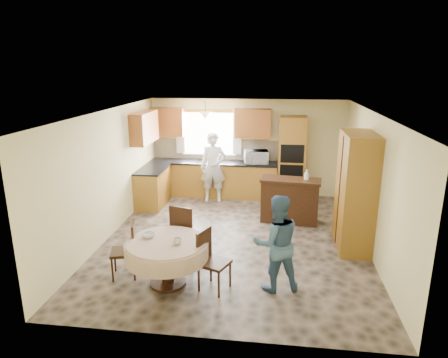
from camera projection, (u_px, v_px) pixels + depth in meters
name	position (u px, v px, depth m)	size (l,w,h in m)	color
floor	(235.00, 239.00, 7.88)	(5.00, 6.00, 0.01)	#715F4F
ceiling	(236.00, 112.00, 7.20)	(5.00, 6.00, 0.01)	white
wall_back	(247.00, 148.00, 10.40)	(5.00, 0.02, 2.50)	beige
wall_front	(209.00, 248.00, 4.68)	(5.00, 0.02, 2.50)	beige
wall_left	(109.00, 174.00, 7.85)	(0.02, 6.00, 2.50)	beige
wall_right	(372.00, 183.00, 7.23)	(0.02, 6.00, 2.50)	beige
window	(209.00, 134.00, 10.41)	(1.40, 0.03, 1.10)	white
curtain_left	(180.00, 131.00, 10.44)	(0.22, 0.02, 1.15)	white
curtain_right	(237.00, 133.00, 10.26)	(0.22, 0.02, 1.15)	white
base_cab_back	(213.00, 179.00, 10.44)	(3.30, 0.60, 0.88)	#AC7C2D
counter_back	(213.00, 162.00, 10.32)	(3.30, 0.64, 0.04)	black
base_cab_left	(153.00, 187.00, 9.75)	(0.60, 1.20, 0.88)	#AC7C2D
counter_left	(152.00, 169.00, 9.63)	(0.64, 1.20, 0.04)	black
backsplash	(215.00, 149.00, 10.52)	(3.30, 0.02, 0.55)	beige
wall_cab_left	(168.00, 122.00, 10.32)	(0.85, 0.33, 0.72)	#A45429
wall_cab_right	(253.00, 123.00, 10.05)	(0.90, 0.33, 0.72)	#A45429
wall_cab_side	(144.00, 127.00, 9.37)	(0.33, 1.20, 0.72)	#A45429
oven_tower	(291.00, 159.00, 10.02)	(0.66, 0.62, 2.12)	#AC7C2D
oven_upper	(292.00, 154.00, 9.66)	(0.56, 0.01, 0.45)	black
oven_lower	(291.00, 174.00, 9.80)	(0.56, 0.01, 0.45)	black
pendant	(205.00, 116.00, 9.81)	(0.36, 0.36, 0.18)	beige
sideboard	(290.00, 202.00, 8.68)	(1.27, 0.53, 0.91)	#3E2311
space_heater	(350.00, 232.00, 7.59)	(0.36, 0.25, 0.50)	black
cupboard	(356.00, 192.00, 7.29)	(0.57, 1.14, 2.17)	#AC7C2D
dining_table	(167.00, 251.00, 6.13)	(1.28, 1.28, 0.73)	#3E2311
chair_left	(128.00, 247.00, 6.40)	(0.49, 0.49, 0.91)	#3E2311
chair_back	(184.00, 230.00, 6.91)	(0.55, 0.55, 1.03)	#3E2311
chair_right	(210.00, 257.00, 6.03)	(0.53, 0.53, 0.94)	#3E2311
framed_picture	(358.00, 148.00, 8.36)	(0.06, 0.60, 0.49)	gold
microwave	(256.00, 157.00, 10.08)	(0.59, 0.40, 0.33)	silver
person_sink	(213.00, 167.00, 9.94)	(0.63, 0.42, 1.74)	silver
person_dining	(276.00, 243.00, 5.96)	(0.73, 0.57, 1.51)	#3E6087
bowl_sideboard	(279.00, 180.00, 8.59)	(0.20, 0.20, 0.05)	#B2B2B2
bottle_sideboard	(306.00, 176.00, 8.48)	(0.11, 0.11, 0.28)	silver
cup_table	(177.00, 241.00, 5.97)	(0.13, 0.13, 0.10)	#B2B2B2
bowl_table	(148.00, 235.00, 6.21)	(0.20, 0.20, 0.06)	#B2B2B2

